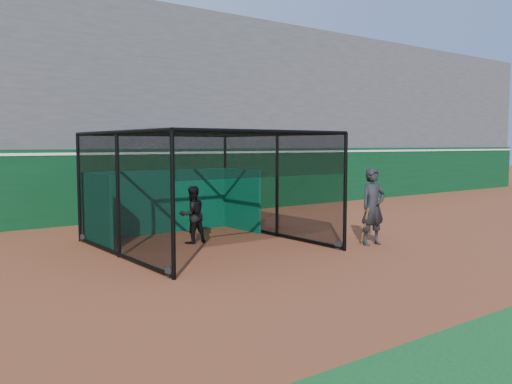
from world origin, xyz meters
TOP-DOWN VIEW (x-y plane):
  - ground at (0.00, 0.00)m, footprint 120.00×120.00m
  - outfield_wall at (0.00, 8.50)m, footprint 50.00×0.50m
  - grandstand at (0.00, 12.27)m, footprint 50.00×7.85m
  - batting_cage at (-1.05, 2.63)m, footprint 4.90×5.44m
  - batter at (-1.14, 3.17)m, footprint 0.76×0.59m
  - on_deck_player at (2.56, 0.08)m, footprint 0.81×0.59m

SIDE VIEW (x-z plane):
  - ground at x=0.00m, z-range 0.00..0.00m
  - batter at x=-1.14m, z-range 0.00..1.54m
  - on_deck_player at x=2.56m, z-range 0.00..2.03m
  - outfield_wall at x=0.00m, z-range 0.04..2.54m
  - batting_cage at x=-1.05m, z-range 0.00..2.94m
  - grandstand at x=0.00m, z-range 0.00..8.95m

